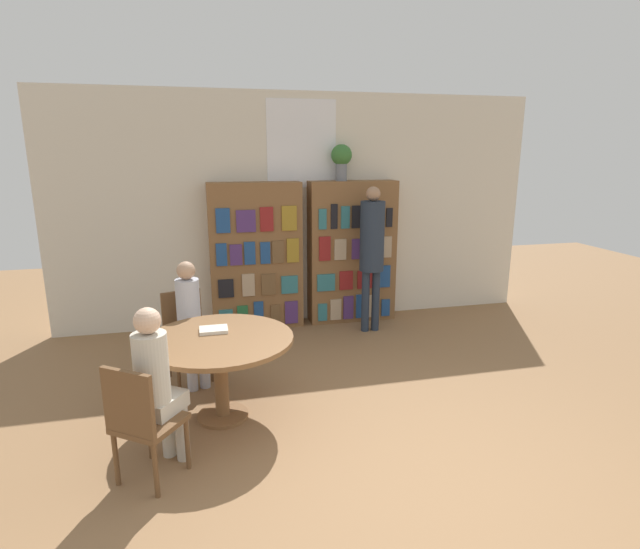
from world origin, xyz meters
TOP-DOWN VIEW (x-y plane):
  - ground_plane at (0.00, 0.00)m, footprint 16.00×16.00m
  - wall_back at (0.00, 3.84)m, footprint 6.40×0.07m
  - bookshelf_left at (-0.64, 3.65)m, footprint 1.17×0.34m
  - bookshelf_right at (0.64, 3.65)m, footprint 1.17×0.34m
  - flower_vase at (0.49, 3.65)m, footprint 0.27×0.27m
  - reading_table at (-1.22, 1.38)m, footprint 1.25×1.25m
  - chair_near_camera at (-1.78, 0.59)m, footprint 0.56×0.56m
  - chair_left_side at (-1.52, 2.29)m, footprint 0.51×0.51m
  - seated_reader_left at (-1.46, 2.11)m, footprint 0.32×0.38m
  - seated_reader_right at (-1.68, 0.74)m, footprint 0.38×0.40m
  - librarian_standing at (0.75, 3.14)m, footprint 0.30×0.57m
  - open_book_on_table at (-1.26, 1.53)m, footprint 0.24×0.18m

SIDE VIEW (x-z plane):
  - ground_plane at x=0.00m, z-range 0.00..0.00m
  - chair_near_camera at x=-1.78m, z-range 0.05..0.94m
  - chair_left_side at x=-1.52m, z-range 0.05..0.94m
  - reading_table at x=-1.22m, z-range 0.25..0.99m
  - seated_reader_left at x=-1.46m, z-range 0.07..1.31m
  - seated_reader_right at x=-1.68m, z-range 0.08..1.32m
  - open_book_on_table at x=-1.26m, z-range 0.74..0.77m
  - bookshelf_right at x=0.64m, z-range 0.00..1.88m
  - bookshelf_left at x=-0.64m, z-range 0.00..1.88m
  - librarian_standing at x=0.75m, z-range 0.21..2.06m
  - wall_back at x=0.00m, z-range 0.01..3.01m
  - flower_vase at x=0.49m, z-range 1.94..2.40m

